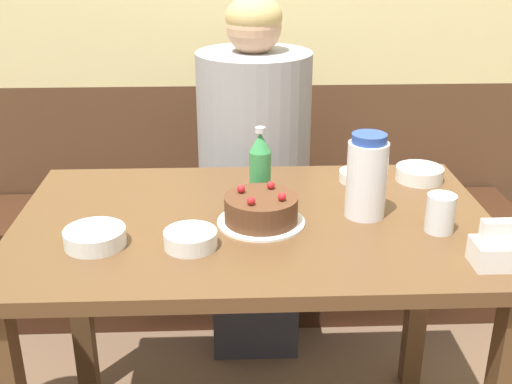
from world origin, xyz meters
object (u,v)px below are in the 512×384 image
soju_bottle (260,166)px  bowl_side_dish (191,239)px  person_teal_shirt (254,183)px  bench_seat (246,257)px  birthday_cake (261,210)px  water_pitcher (367,177)px  bowl_sauce_shallow (359,176)px  bowl_soup_white (419,174)px  bowl_rice_small (95,237)px  napkin_holder (499,249)px  glass_water_tall (440,213)px

soju_bottle → bowl_side_dish: 0.32m
person_teal_shirt → bench_seat: bearing=-173.5°
bench_seat → birthday_cake: (0.02, -0.86, 0.60)m
birthday_cake → person_teal_shirt: bearing=89.3°
water_pitcher → bowl_sauce_shallow: (0.03, 0.23, -0.09)m
bowl_sauce_shallow → bowl_side_dish: bearing=-139.9°
water_pitcher → bowl_side_dish: water_pitcher is taller
bowl_soup_white → bowl_rice_small: 0.92m
napkin_holder → bowl_rice_small: napkin_holder is taller
birthday_cake → water_pitcher: bearing=7.7°
bowl_sauce_shallow → glass_water_tall: 0.35m
soju_bottle → person_teal_shirt: 0.56m
bowl_sauce_shallow → bowl_rice_small: bearing=-151.4°
bench_seat → bowl_sauce_shallow: bearing=-62.7°
bench_seat → bowl_side_dish: (-0.15, -0.97, 0.58)m
bowl_soup_white → birthday_cake: bearing=-150.3°
glass_water_tall → person_teal_shirt: (-0.41, 0.71, -0.20)m
water_pitcher → person_teal_shirt: 0.71m
bowl_sauce_shallow → person_teal_shirt: size_ratio=0.09×
soju_bottle → glass_water_tall: size_ratio=2.16×
bowl_sauce_shallow → soju_bottle: bearing=-157.5°
bowl_side_dish → bowl_sauce_shallow: (0.45, 0.38, -0.00)m
bowl_rice_small → bowl_sauce_shallow: 0.76m
napkin_holder → person_teal_shirt: bearing=118.9°
bowl_side_dish → glass_water_tall: bearing=5.6°
bench_seat → bowl_soup_white: bowl_soup_white is taller
bowl_soup_white → soju_bottle: bearing=-165.6°
bench_seat → soju_bottle: 0.97m
water_pitcher → bowl_sauce_shallow: bearing=82.6°
soju_bottle → bowl_soup_white: 0.48m
soju_bottle → birthday_cake: bearing=-91.7°
water_pitcher → bowl_sauce_shallow: water_pitcher is taller
soju_bottle → napkin_holder: bearing=-37.5°
bench_seat → soju_bottle: (0.02, -0.71, 0.66)m
person_teal_shirt → water_pitcher: bearing=22.2°
birthday_cake → water_pitcher: 0.27m
bench_seat → glass_water_tall: size_ratio=22.98×
bench_seat → birthday_cake: birthday_cake is taller
bench_seat → soju_bottle: size_ratio=10.62×
bowl_rice_small → bowl_sauce_shallow: size_ratio=1.26×
napkin_holder → birthday_cake: bearing=155.1°
bowl_soup_white → person_teal_shirt: size_ratio=0.11×
water_pitcher → napkin_holder: bearing=-48.5°
water_pitcher → person_teal_shirt: person_teal_shirt is taller
bowl_soup_white → napkin_holder: bearing=-86.4°
bench_seat → bowl_sauce_shallow: bowl_sauce_shallow is taller
bowl_soup_white → bowl_side_dish: (-0.63, -0.38, -0.00)m
bowl_rice_small → person_teal_shirt: bearing=62.6°
bench_seat → soju_bottle: bearing=-88.4°
water_pitcher → glass_water_tall: (0.16, -0.10, -0.06)m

